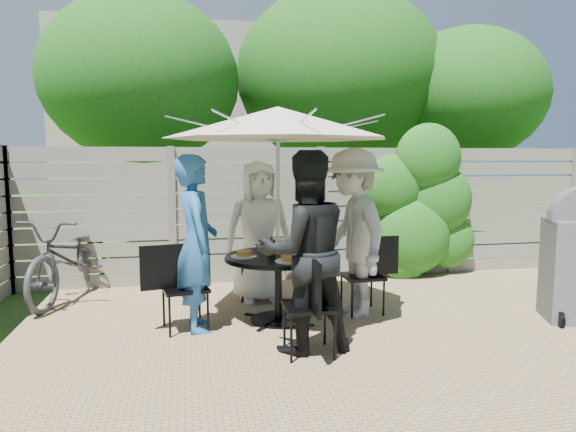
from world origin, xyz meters
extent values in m
plane|color=#335A1C|center=(0.00, 0.00, 0.00)|extent=(60.00, 60.00, 0.00)
cube|color=#9A7E59|center=(0.00, 0.50, 0.01)|extent=(7.00, 6.00, 0.02)
cube|color=gray|center=(0.00, 3.00, 0.93)|extent=(8.00, 0.10, 1.85)
ellipsoid|color=#1C5F15|center=(1.40, 2.85, 0.90)|extent=(1.20, 0.70, 1.80)
cube|color=#AA9D8E|center=(0.00, 12.00, 2.50)|extent=(10.00, 6.00, 5.00)
ellipsoid|color=#184B11|center=(-2.50, 5.00, 2.97)|extent=(3.20, 3.20, 2.72)
ellipsoid|color=#184B11|center=(1.00, 5.50, 3.18)|extent=(3.80, 3.80, 3.23)
ellipsoid|color=#184B11|center=(3.20, 4.80, 2.83)|extent=(2.80, 2.80, 2.38)
cylinder|color=black|center=(-0.90, 1.24, 0.69)|extent=(1.19, 1.19, 0.03)
cylinder|color=black|center=(-0.90, 1.24, 0.35)|extent=(0.08, 0.08, 0.69)
cylinder|color=black|center=(-0.90, 1.24, 0.02)|extent=(0.58, 0.58, 0.04)
cylinder|color=silver|center=(-0.90, 1.24, 1.05)|extent=(0.04, 0.04, 2.09)
cone|color=beige|center=(-0.90, 1.24, 2.05)|extent=(2.50, 2.50, 0.32)
cube|color=black|center=(-1.00, 2.18, 0.48)|extent=(0.49, 0.49, 0.04)
cube|color=black|center=(-1.01, 2.42, 0.74)|extent=(0.05, 0.47, 0.48)
imported|color=silver|center=(-0.98, 2.06, 0.83)|extent=(0.87, 0.61, 1.67)
cube|color=black|center=(-1.84, 1.14, 0.43)|extent=(0.49, 0.49, 0.03)
cube|color=black|center=(-2.05, 1.10, 0.66)|extent=(0.42, 0.11, 0.43)
imported|color=#245B9E|center=(-1.72, 1.15, 0.87)|extent=(0.48, 0.67, 1.74)
cube|color=black|center=(-0.80, 0.29, 0.44)|extent=(0.44, 0.44, 0.03)
cube|color=black|center=(-0.81, 0.08, 0.67)|extent=(0.04, 0.43, 0.44)
imported|color=black|center=(-0.81, 0.41, 0.88)|extent=(0.92, 0.75, 1.77)
cube|color=black|center=(0.05, 1.34, 0.42)|extent=(0.42, 0.42, 0.03)
cube|color=black|center=(0.25, 1.34, 0.64)|extent=(0.41, 0.04, 0.42)
imported|color=#ACA9A7|center=(-0.07, 1.33, 0.90)|extent=(0.79, 1.23, 1.80)
cylinder|color=white|center=(-0.94, 1.60, 0.71)|extent=(0.26, 0.26, 0.01)
cylinder|color=#B37D34|center=(-0.94, 1.60, 0.75)|extent=(0.15, 0.15, 0.05)
cylinder|color=white|center=(-1.26, 1.20, 0.71)|extent=(0.26, 0.26, 0.01)
cylinder|color=#B37D34|center=(-1.26, 1.20, 0.75)|extent=(0.15, 0.15, 0.05)
cylinder|color=white|center=(-0.86, 0.88, 0.71)|extent=(0.26, 0.26, 0.01)
cylinder|color=#B37D34|center=(-0.86, 0.88, 0.75)|extent=(0.15, 0.15, 0.05)
cylinder|color=white|center=(-0.54, 1.28, 0.71)|extent=(0.26, 0.26, 0.01)
cylinder|color=#B37D34|center=(-0.54, 1.28, 0.75)|extent=(0.15, 0.15, 0.05)
cylinder|color=white|center=(-0.69, 0.96, 0.71)|extent=(0.24, 0.24, 0.01)
cylinder|color=#B37D34|center=(-0.69, 0.96, 0.75)|extent=(0.14, 0.14, 0.05)
cylinder|color=silver|center=(-1.03, 1.49, 0.78)|extent=(0.07, 0.07, 0.14)
cylinder|color=silver|center=(-0.77, 0.99, 0.78)|extent=(0.07, 0.07, 0.14)
cylinder|color=silver|center=(-0.65, 1.37, 0.78)|extent=(0.07, 0.07, 0.14)
cylinder|color=#59280C|center=(-0.96, 1.28, 0.79)|extent=(0.09, 0.09, 0.16)
cylinder|color=#C6B293|center=(-0.82, 1.47, 0.77)|extent=(0.08, 0.08, 0.12)
imported|color=#333338|center=(-3.18, 2.60, 0.51)|extent=(1.15, 2.04, 1.01)
camera|label=1|loc=(-1.80, -3.85, 1.70)|focal=32.00mm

